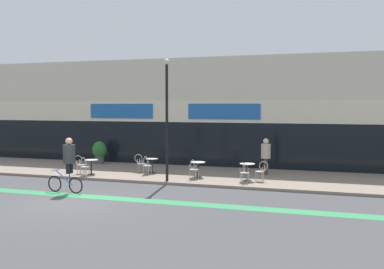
# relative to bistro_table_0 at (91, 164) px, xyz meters

# --- Properties ---
(ground_plane) EXTENTS (120.00, 120.00, 0.00)m
(ground_plane) POSITION_rel_bistro_table_0_xyz_m (2.34, -5.42, -0.63)
(ground_plane) COLOR #424244
(sidewalk_slab) EXTENTS (40.00, 5.50, 0.12)m
(sidewalk_slab) POSITION_rel_bistro_table_0_xyz_m (2.34, 1.83, -0.57)
(sidewalk_slab) COLOR gray
(sidewalk_slab) RESTS_ON ground
(storefront_facade) EXTENTS (40.00, 4.06, 6.07)m
(storefront_facade) POSITION_rel_bistro_table_0_xyz_m (2.34, 6.55, 2.39)
(storefront_facade) COLOR beige
(storefront_facade) RESTS_ON ground
(bike_lane_stripe) EXTENTS (36.00, 0.70, 0.01)m
(bike_lane_stripe) POSITION_rel_bistro_table_0_xyz_m (2.34, -4.19, -0.62)
(bike_lane_stripe) COLOR #2D844C
(bike_lane_stripe) RESTS_ON ground
(bistro_table_0) EXTENTS (0.66, 0.66, 0.71)m
(bistro_table_0) POSITION_rel_bistro_table_0_xyz_m (0.00, 0.00, 0.00)
(bistro_table_0) COLOR black
(bistro_table_0) RESTS_ON sidewalk_slab
(bistro_table_1) EXTENTS (0.61, 0.61, 0.71)m
(bistro_table_1) POSITION_rel_bistro_table_0_xyz_m (2.58, 1.37, -0.01)
(bistro_table_1) COLOR black
(bistro_table_1) RESTS_ON sidewalk_slab
(bistro_table_2) EXTENTS (0.69, 0.69, 0.71)m
(bistro_table_2) POSITION_rel_bistro_table_0_xyz_m (5.14, 0.80, 0.00)
(bistro_table_2) COLOR black
(bistro_table_2) RESTS_ON sidewalk_slab
(bistro_table_3) EXTENTS (0.66, 0.66, 0.77)m
(bistro_table_3) POSITION_rel_bistro_table_0_xyz_m (7.52, 0.55, 0.04)
(bistro_table_3) COLOR black
(bistro_table_3) RESTS_ON sidewalk_slab
(cafe_chair_0_near) EXTENTS (0.41, 0.58, 0.90)m
(cafe_chair_0_near) POSITION_rel_bistro_table_0_xyz_m (0.00, -0.63, 0.01)
(cafe_chair_0_near) COLOR #B7B2AD
(cafe_chair_0_near) RESTS_ON sidewalk_slab
(cafe_chair_0_side) EXTENTS (0.60, 0.45, 0.90)m
(cafe_chair_0_side) POSITION_rel_bistro_table_0_xyz_m (-0.63, -0.01, 0.01)
(cafe_chair_0_side) COLOR #B7B2AD
(cafe_chair_0_side) RESTS_ON sidewalk_slab
(cafe_chair_1_near) EXTENTS (0.43, 0.59, 0.90)m
(cafe_chair_1_near) POSITION_rel_bistro_table_0_xyz_m (2.58, 0.75, 0.01)
(cafe_chair_1_near) COLOR #B7B2AD
(cafe_chair_1_near) RESTS_ON sidewalk_slab
(cafe_chair_1_side) EXTENTS (0.59, 0.44, 0.90)m
(cafe_chair_1_side) POSITION_rel_bistro_table_0_xyz_m (1.96, 1.36, 0.01)
(cafe_chair_1_side) COLOR #B7B2AD
(cafe_chair_1_side) RESTS_ON sidewalk_slab
(cafe_chair_2_near) EXTENTS (0.45, 0.60, 0.90)m
(cafe_chair_2_near) POSITION_rel_bistro_table_0_xyz_m (5.13, 0.18, 0.01)
(cafe_chair_2_near) COLOR #B7B2AD
(cafe_chair_2_near) RESTS_ON sidewalk_slab
(cafe_chair_3_near) EXTENTS (0.40, 0.57, 0.90)m
(cafe_chair_3_near) POSITION_rel_bistro_table_0_xyz_m (7.52, -0.07, 0.01)
(cafe_chair_3_near) COLOR #B7B2AD
(cafe_chair_3_near) RESTS_ON sidewalk_slab
(cafe_chair_3_side) EXTENTS (0.60, 0.45, 0.90)m
(cafe_chair_3_side) POSITION_rel_bistro_table_0_xyz_m (8.14, 0.54, 0.01)
(cafe_chair_3_side) COLOR #B7B2AD
(cafe_chair_3_side) RESTS_ON sidewalk_slab
(planter_pot) EXTENTS (0.81, 0.81, 1.28)m
(planter_pot) POSITION_rel_bistro_table_0_xyz_m (-1.71, 3.74, 0.20)
(planter_pot) COLOR #4C4C51
(planter_pot) RESTS_ON sidewalk_slab
(lamp_post) EXTENTS (0.26, 0.26, 5.35)m
(lamp_post) POSITION_rel_bistro_table_0_xyz_m (4.18, -0.65, 2.57)
(lamp_post) COLOR black
(lamp_post) RESTS_ON sidewalk_slab
(cyclist_0) EXTENTS (1.65, 0.53, 2.18)m
(cyclist_0) POSITION_rel_bistro_table_0_xyz_m (1.28, -3.81, 0.69)
(cyclist_0) COLOR black
(cyclist_0) RESTS_ON ground
(pedestrian_near_end) EXTENTS (0.47, 0.47, 1.75)m
(pedestrian_near_end) POSITION_rel_bistro_table_0_xyz_m (8.01, 2.54, 0.53)
(pedestrian_near_end) COLOR #4C3D2D
(pedestrian_near_end) RESTS_ON sidewalk_slab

